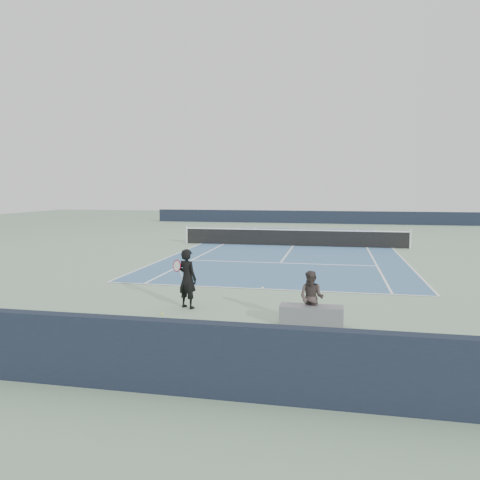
% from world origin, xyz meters
% --- Properties ---
extents(ground, '(80.00, 80.00, 0.00)m').
position_xyz_m(ground, '(0.00, 0.00, 0.00)').
color(ground, gray).
extents(court_surface, '(10.97, 23.77, 0.01)m').
position_xyz_m(court_surface, '(0.00, 0.00, 0.01)').
color(court_surface, '#3B648B').
rests_on(court_surface, ground).
extents(tennis_net, '(12.90, 0.10, 1.07)m').
position_xyz_m(tennis_net, '(0.00, 0.00, 0.50)').
color(tennis_net, silver).
rests_on(tennis_net, ground).
extents(windscreen_far, '(30.00, 0.25, 1.20)m').
position_xyz_m(windscreen_far, '(0.00, 17.88, 0.60)').
color(windscreen_far, black).
rests_on(windscreen_far, ground).
extents(windscreen_near, '(30.00, 0.25, 1.20)m').
position_xyz_m(windscreen_near, '(0.00, -19.88, 0.60)').
color(windscreen_near, black).
rests_on(windscreen_near, ground).
extents(tennis_player, '(0.83, 0.66, 1.65)m').
position_xyz_m(tennis_player, '(-1.65, -14.66, 0.83)').
color(tennis_player, black).
rests_on(tennis_player, ground).
extents(tennis_ball, '(0.06, 0.06, 0.06)m').
position_xyz_m(tennis_ball, '(-2.07, -15.51, 0.03)').
color(tennis_ball, '#CAE62F').
rests_on(tennis_ball, ground).
extents(spectator_bench, '(1.59, 0.95, 1.33)m').
position_xyz_m(spectator_bench, '(1.79, -15.67, 0.48)').
color(spectator_bench, '#5E5F63').
rests_on(spectator_bench, ground).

